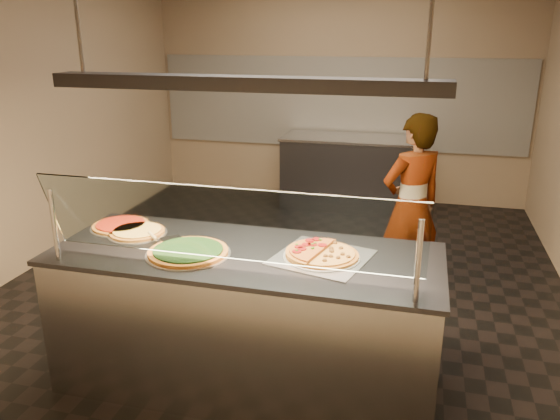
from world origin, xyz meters
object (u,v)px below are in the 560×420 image
(half_pizza_pepperoni, at_px, (305,250))
(heat_lamp_housing, at_px, (241,83))
(perforated_tray, at_px, (322,256))
(worker, at_px, (411,206))
(pizza_spatula, at_px, (161,237))
(pizza_cheese, at_px, (138,231))
(sneeze_guard, at_px, (224,225))
(pizza_spinach, at_px, (188,251))
(pizza_tomato, at_px, (121,225))
(serving_counter, at_px, (246,318))
(half_pizza_sausage, at_px, (339,255))
(prep_table, at_px, (347,172))

(half_pizza_pepperoni, relative_size, heat_lamp_housing, 0.21)
(perforated_tray, height_order, worker, worker)
(half_pizza_pepperoni, bearing_deg, pizza_spatula, 179.86)
(half_pizza_pepperoni, relative_size, pizza_cheese, 1.21)
(sneeze_guard, bearing_deg, pizza_spinach, 145.46)
(worker, bearing_deg, half_pizza_pepperoni, 31.88)
(pizza_tomato, xyz_separation_m, heat_lamp_housing, (0.97, -0.21, 1.01))
(serving_counter, distance_m, pizza_tomato, 1.10)
(half_pizza_sausage, distance_m, pizza_spinach, 0.92)
(half_pizza_pepperoni, relative_size, pizza_spatula, 1.67)
(half_pizza_pepperoni, xyz_separation_m, worker, (0.59, 1.58, -0.17))
(prep_table, bearing_deg, worker, -69.46)
(pizza_tomato, xyz_separation_m, pizza_spatula, (0.39, -0.17, 0.01))
(pizza_spatula, distance_m, prep_table, 4.00)
(half_pizza_sausage, distance_m, pizza_tomato, 1.57)
(half_pizza_sausage, distance_m, prep_table, 3.97)
(half_pizza_sausage, height_order, prep_table, half_pizza_sausage)
(worker, bearing_deg, serving_counter, 21.63)
(pizza_tomato, bearing_deg, serving_counter, -12.10)
(half_pizza_pepperoni, distance_m, pizza_tomato, 1.36)
(serving_counter, xyz_separation_m, worker, (0.97, 1.61, 0.33))
(half_pizza_pepperoni, bearing_deg, pizza_spinach, -167.37)
(perforated_tray, height_order, prep_table, perforated_tray)
(sneeze_guard, distance_m, worker, 2.22)
(half_pizza_sausage, bearing_deg, pizza_cheese, 176.33)
(prep_table, bearing_deg, perforated_tray, -84.37)
(pizza_spinach, xyz_separation_m, heat_lamp_housing, (0.32, 0.12, 1.00))
(pizza_spinach, relative_size, worker, 0.33)
(prep_table, bearing_deg, pizza_tomato, -105.88)
(worker, height_order, heat_lamp_housing, heat_lamp_housing)
(perforated_tray, bearing_deg, serving_counter, -175.99)
(serving_counter, xyz_separation_m, sneeze_guard, (0.00, -0.34, 0.76))
(serving_counter, height_order, perforated_tray, perforated_tray)
(prep_table, bearing_deg, pizza_spatula, -99.81)
(half_pizza_sausage, xyz_separation_m, prep_table, (-0.49, 3.91, -0.49))
(half_pizza_pepperoni, bearing_deg, heat_lamp_housing, -174.55)
(perforated_tray, xyz_separation_m, worker, (0.49, 1.58, -0.14))
(half_pizza_sausage, xyz_separation_m, pizza_spatula, (-1.17, 0.00, 0.00))
(perforated_tray, bearing_deg, pizza_spatula, 179.77)
(perforated_tray, distance_m, worker, 1.66)
(perforated_tray, distance_m, pizza_spinach, 0.82)
(half_pizza_sausage, xyz_separation_m, heat_lamp_housing, (-0.58, -0.03, 0.99))
(prep_table, bearing_deg, sneeze_guard, -91.20)
(pizza_spatula, distance_m, worker, 2.22)
(worker, bearing_deg, pizza_spatula, 7.96)
(sneeze_guard, xyz_separation_m, worker, (0.97, 1.96, -0.43))
(serving_counter, xyz_separation_m, half_pizza_sausage, (0.58, 0.03, 0.49))
(half_pizza_pepperoni, height_order, pizza_cheese, half_pizza_pepperoni)
(pizza_tomato, bearing_deg, half_pizza_pepperoni, -7.35)
(pizza_spinach, height_order, pizza_spatula, pizza_spatula)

